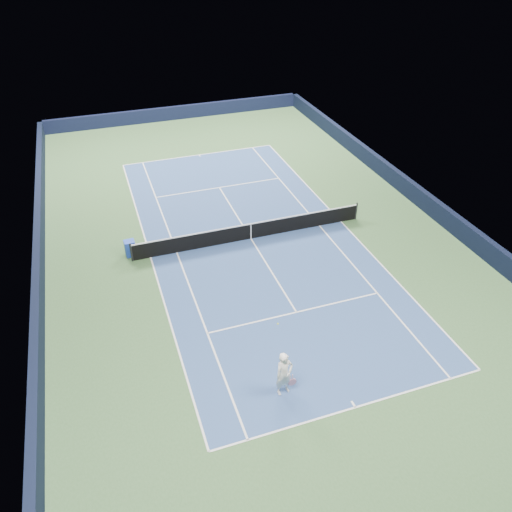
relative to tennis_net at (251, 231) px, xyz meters
name	(u,v)px	position (x,y,z in m)	size (l,w,h in m)	color
ground	(251,239)	(0.00, 0.00, -0.50)	(40.00, 40.00, 0.00)	#385C32
wall_far	(176,113)	(0.00, 19.82, 0.05)	(22.00, 0.35, 1.10)	black
wall_right	(422,199)	(10.82, 0.00, 0.05)	(0.35, 40.00, 1.10)	black
wall_left	(39,269)	(-10.82, 0.00, 0.05)	(0.35, 40.00, 1.10)	black
court_surface	(251,239)	(0.00, 0.00, -0.50)	(10.97, 23.77, 0.01)	#2D497F
baseline_far	(199,155)	(0.00, 11.88, -0.50)	(10.97, 0.08, 0.00)	white
baseline_near	(355,407)	(0.00, -11.88, -0.50)	(10.97, 0.08, 0.00)	white
sideline_doubles_right	(341,222)	(5.49, 0.00, -0.50)	(0.08, 23.77, 0.00)	white
sideline_doubles_left	(151,257)	(-5.49, 0.00, -0.50)	(0.08, 23.77, 0.00)	white
sideline_singles_right	(319,226)	(4.12, 0.00, -0.50)	(0.08, 23.77, 0.00)	white
sideline_singles_left	(177,252)	(-4.12, 0.00, -0.50)	(0.08, 23.77, 0.00)	white
service_line_far	(219,187)	(0.00, 6.40, -0.50)	(8.23, 0.08, 0.00)	white
service_line_near	(296,312)	(0.00, -6.40, -0.50)	(8.23, 0.08, 0.00)	white
center_service_line	(251,239)	(0.00, 0.00, -0.50)	(0.08, 12.80, 0.00)	white
center_mark_far	(200,156)	(0.00, 11.73, -0.50)	(0.08, 0.30, 0.00)	white
center_mark_near	(353,404)	(0.00, -11.73, -0.50)	(0.08, 0.30, 0.00)	white
tennis_net	(251,231)	(0.00, 0.00, 0.00)	(12.90, 0.10, 1.07)	black
sponsor_cube	(130,248)	(-6.40, 0.56, -0.07)	(0.58, 0.51, 0.87)	blue
tennis_player	(284,374)	(-2.20, -10.35, 0.46)	(0.88, 1.33, 2.55)	white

